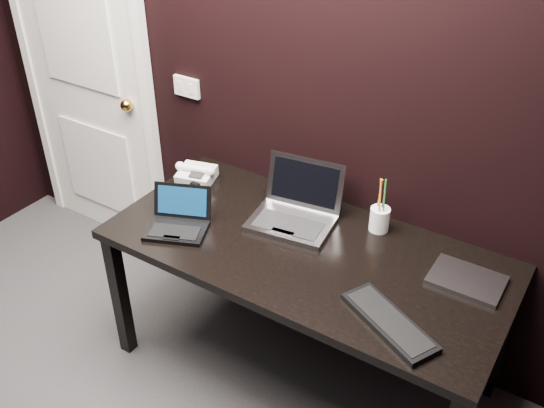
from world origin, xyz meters
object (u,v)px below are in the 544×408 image
Objects in this scene: door at (85,73)px; desk at (304,262)px; closed_laptop at (467,280)px; ext_keyboard at (389,322)px; netbook at (178,222)px; mobile_phone at (195,194)px; desk_phone at (196,174)px; pen_cup at (380,218)px; silver_laptop at (295,212)px.

door is 1.26× the size of desk.
ext_keyboard is at bearing -113.13° from closed_laptop.
mobile_phone is at bearing 110.32° from netbook.
door reaches higher than mobile_phone.
pen_cup is at bearing 6.37° from desk_phone.
silver_laptop is at bearing 133.32° from desk.
desk is 0.76m from desk_phone.
desk_phone is (0.92, -0.19, -0.27)m from door.
pen_cup is (0.83, 0.24, 0.03)m from mobile_phone.
silver_laptop reaches higher than desk_phone.
ext_keyboard is at bearing -2.94° from netbook.
closed_laptop is at bearing 4.78° from mobile_phone.
door is at bearing 177.30° from pen_cup.
pen_cup is at bearing 22.10° from silver_laptop.
pen_cup is (1.85, -0.09, -0.25)m from door.
netbook is (1.11, -0.55, -0.27)m from door.
door is at bearing 164.13° from ext_keyboard.
door is 1.87m from pen_cup.
desk is 4.09× the size of ext_keyboard.
silver_laptop is 0.59m from desk_phone.
pen_cup is at bearing 117.84° from ext_keyboard.
silver_laptop is at bearing -3.51° from desk_phone.
silver_laptop is 0.37m from pen_cup.
desk_phone reaches higher than ext_keyboard.
netbook is at bearing -164.52° from closed_laptop.
pen_cup reaches higher than closed_laptop.
closed_laptop is 3.14× the size of mobile_phone.
netbook is 1.17× the size of closed_laptop.
door reaches higher than ext_keyboard.
door reaches higher than silver_laptop.
door reaches higher than closed_laptop.
closed_laptop is 1.37m from desk_phone.
mobile_phone reaches higher than ext_keyboard.
netbook is at bearing -26.49° from door.
desk is (1.65, -0.38, -0.38)m from door.
desk_phone is at bearing -11.71° from door.
netbook reaches higher than mobile_phone.
silver_laptop is 0.49m from mobile_phone.
desk is 0.63m from mobile_phone.
silver_laptop is at bearing -8.57° from door.
netbook reaches higher than desk.
netbook is at bearing -69.68° from mobile_phone.
door is at bearing 168.29° from desk_phone.
netbook is 0.41m from desk_phone.
netbook is 0.82× the size of silver_laptop.
ext_keyboard is 1.94× the size of desk_phone.
desk is 5.18× the size of netbook.
netbook is 1.23m from closed_laptop.
door is at bearing 174.37° from closed_laptop.
mobile_phone is (-0.48, -0.10, -0.01)m from silver_laptop.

